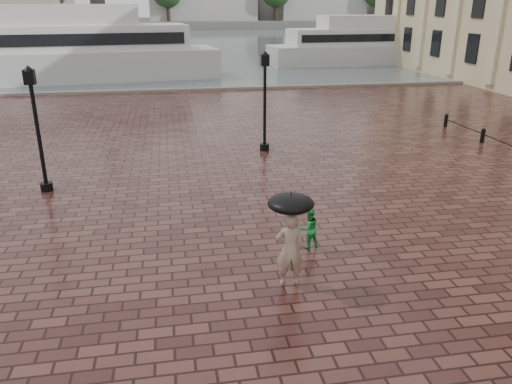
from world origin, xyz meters
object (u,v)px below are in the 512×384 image
at_px(adult_pedestrian, 290,249).
at_px(ferry_far, 366,44).
at_px(street_lamps, 88,101).
at_px(ferry_near, 65,50).
at_px(child_pedestrian, 309,228).

xyz_separation_m(adult_pedestrian, ferry_far, (19.95, 45.83, 1.24)).
xyz_separation_m(street_lamps, adult_pedestrian, (6.32, -13.31, -1.38)).
bearing_deg(street_lamps, ferry_near, 101.98).
bearing_deg(ferry_far, street_lamps, -132.16).
distance_m(street_lamps, child_pedestrian, 13.72).
distance_m(adult_pedestrian, ferry_far, 50.00).
distance_m(street_lamps, ferry_far, 41.80).
relative_size(child_pedestrian, ferry_far, 0.05).
height_order(street_lamps, child_pedestrian, street_lamps).
relative_size(adult_pedestrian, child_pedestrian, 1.61).
height_order(child_pedestrian, ferry_near, ferry_near).
bearing_deg(child_pedestrian, adult_pedestrian, 46.32).
bearing_deg(child_pedestrian, street_lamps, -72.32).
distance_m(ferry_near, ferry_far, 32.47).
bearing_deg(adult_pedestrian, street_lamps, -59.04).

